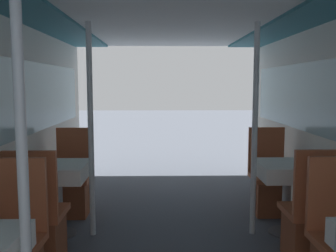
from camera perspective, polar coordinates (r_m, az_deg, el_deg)
name	(u,v)px	position (r m, az deg, el deg)	size (l,w,h in m)	color
ceiling_panel	(176,2)	(3.03, 1.22, 18.31)	(2.98, 6.37, 0.07)	silver
support_pole_left_0	(23,177)	(1.97, -21.23, -7.21)	(0.05, 0.05, 2.06)	silver
dining_table_left_1	(57,175)	(3.81, -16.50, -7.17)	(0.57, 0.57, 0.71)	#4C4C51
chair_left_near_1	(39,229)	(3.36, -19.08, -14.63)	(0.42, 0.42, 0.97)	brown
chair_left_far_1	(73,189)	(4.44, -14.33, -9.27)	(0.42, 0.42, 0.97)	brown
support_pole_left_1	(91,131)	(3.66, -11.68, -0.77)	(0.05, 0.05, 2.06)	silver
dining_table_right_1	(287,174)	(3.88, 17.72, -6.97)	(0.57, 0.57, 0.71)	#4C4C51
chair_right_near_1	(310,227)	(3.43, 20.81, -14.21)	(0.42, 0.42, 0.97)	brown
chair_right_far_1	(269,188)	(4.50, 15.14, -9.09)	(0.42, 0.42, 0.97)	brown
support_pole_right_1	(255,131)	(3.71, 13.08, -0.70)	(0.05, 0.05, 2.06)	silver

